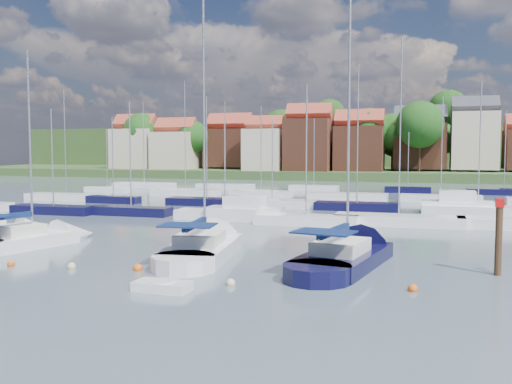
% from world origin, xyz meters
% --- Properties ---
extents(ground, '(260.00, 260.00, 0.00)m').
position_xyz_m(ground, '(0.00, 40.00, 0.00)').
color(ground, '#4F616C').
rests_on(ground, ground).
extents(sailboat_left, '(5.29, 10.64, 14.05)m').
position_xyz_m(sailboat_left, '(-14.52, 3.53, 0.36)').
color(sailboat_left, white).
rests_on(sailboat_left, ground).
extents(sailboat_centre, '(5.18, 13.45, 17.73)m').
position_xyz_m(sailboat_centre, '(-2.73, 4.60, 0.35)').
color(sailboat_centre, white).
rests_on(sailboat_centre, ground).
extents(sailboat_navy, '(5.79, 13.58, 18.17)m').
position_xyz_m(sailboat_navy, '(6.43, 4.20, 0.35)').
color(sailboat_navy, black).
rests_on(sailboat_navy, ground).
extents(sailboat_far, '(6.15, 9.12, 12.06)m').
position_xyz_m(sailboat_far, '(-19.32, 5.50, 0.34)').
color(sailboat_far, white).
rests_on(sailboat_far, ground).
extents(tender, '(2.68, 1.35, 0.57)m').
position_xyz_m(tender, '(-1.15, -5.46, 0.22)').
color(tender, white).
rests_on(tender, ground).
extents(timber_piling, '(0.40, 0.40, 6.23)m').
position_xyz_m(timber_piling, '(14.02, 2.42, 0.97)').
color(timber_piling, '#4C331E').
rests_on(timber_piling, ground).
extents(buoy_b, '(0.45, 0.45, 0.45)m').
position_xyz_m(buoy_b, '(-8.07, -2.38, 0.00)').
color(buoy_b, beige).
rests_on(buoy_b, ground).
extents(buoy_c, '(0.54, 0.54, 0.54)m').
position_xyz_m(buoy_c, '(-4.37, -1.78, 0.00)').
color(buoy_c, '#D85914').
rests_on(buoy_c, ground).
extents(buoy_d, '(0.45, 0.45, 0.45)m').
position_xyz_m(buoy_d, '(1.52, -3.53, 0.00)').
color(buoy_d, beige).
rests_on(buoy_d, ground).
extents(buoy_e, '(0.52, 0.52, 0.52)m').
position_xyz_m(buoy_e, '(6.43, 7.07, 0.00)').
color(buoy_e, '#D85914').
rests_on(buoy_e, ground).
extents(buoy_f, '(0.46, 0.46, 0.46)m').
position_xyz_m(buoy_f, '(9.91, -2.20, 0.00)').
color(buoy_f, '#D85914').
rests_on(buoy_f, ground).
extents(buoy_g, '(0.42, 0.42, 0.42)m').
position_xyz_m(buoy_g, '(-11.69, -2.80, 0.00)').
color(buoy_g, '#D85914').
rests_on(buoy_g, ground).
extents(marina_field, '(79.62, 41.41, 15.93)m').
position_xyz_m(marina_field, '(1.91, 35.15, 0.43)').
color(marina_field, white).
rests_on(marina_field, ground).
extents(far_shore_town, '(212.46, 90.00, 22.27)m').
position_xyz_m(far_shore_town, '(2.23, 132.67, 4.61)').
color(far_shore_town, '#3A562B').
rests_on(far_shore_town, ground).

